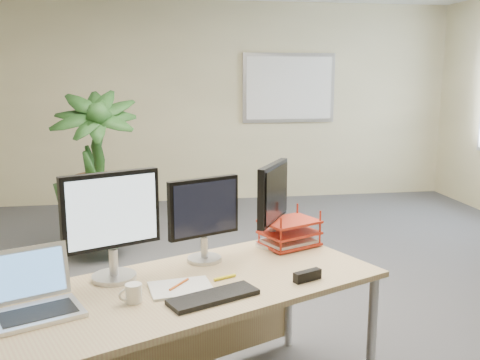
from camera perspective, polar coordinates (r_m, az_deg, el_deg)
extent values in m
plane|color=#444449|center=(3.82, 1.89, -15.82)|extent=(8.00, 8.00, 0.00)
cube|color=#BCB285|center=(7.38, -4.02, 8.18)|extent=(7.00, 0.04, 2.70)
cube|color=#B6B5BA|center=(7.54, 5.24, 9.75)|extent=(1.30, 0.03, 0.95)
cube|color=white|center=(7.52, 5.27, 9.74)|extent=(1.20, 0.01, 0.85)
cube|color=tan|center=(2.63, -5.74, -11.40)|extent=(2.09, 1.52, 0.03)
cube|color=tan|center=(3.10, -8.91, -15.40)|extent=(1.67, 0.76, 0.59)
cylinder|color=#B8B8BD|center=(3.04, 13.86, -16.12)|extent=(0.05, 0.05, 0.71)
cylinder|color=#B8B8BD|center=(3.51, 5.23, -11.98)|extent=(0.05, 0.05, 0.71)
imported|color=#173513|center=(5.20, -15.10, -0.10)|extent=(0.84, 0.84, 1.50)
cylinder|color=#B8B8BD|center=(2.76, -13.27, -10.02)|extent=(0.22, 0.22, 0.02)
cylinder|color=#B8B8BD|center=(2.73, -13.34, -8.51)|extent=(0.04, 0.04, 0.13)
cube|color=black|center=(2.65, -13.60, -3.14)|extent=(0.46, 0.24, 0.37)
cube|color=silver|center=(2.63, -13.39, -3.27)|extent=(0.40, 0.18, 0.33)
cylinder|color=#B8B8BD|center=(2.94, -3.82, -8.39)|extent=(0.19, 0.19, 0.02)
cylinder|color=#B8B8BD|center=(2.92, -3.84, -7.18)|extent=(0.04, 0.04, 0.11)
cube|color=black|center=(2.86, -3.90, -2.92)|extent=(0.39, 0.20, 0.32)
cube|color=black|center=(2.84, -3.67, -3.02)|extent=(0.34, 0.16, 0.28)
cylinder|color=#B8B8BD|center=(3.19, 3.46, -6.81)|extent=(0.20, 0.20, 0.02)
cylinder|color=#B8B8BD|center=(3.17, 3.47, -5.60)|extent=(0.04, 0.04, 0.12)
cube|color=black|center=(3.11, 3.53, -1.34)|extent=(0.26, 0.40, 0.34)
cube|color=black|center=(3.10, 3.97, -1.38)|extent=(0.21, 0.35, 0.30)
cube|color=silver|center=(2.46, -20.78, -13.21)|extent=(0.42, 0.37, 0.02)
cube|color=black|center=(2.44, -20.74, -13.07)|extent=(0.34, 0.27, 0.00)
cube|color=silver|center=(2.55, -21.75, -9.26)|extent=(0.35, 0.20, 0.23)
cube|color=#62A6FC|center=(2.54, -21.71, -9.32)|extent=(0.30, 0.17, 0.19)
cube|color=black|center=(2.46, -2.85, -12.34)|extent=(0.44, 0.30, 0.02)
cylinder|color=white|center=(2.47, -11.27, -11.74)|extent=(0.07, 0.07, 0.08)
torus|color=white|center=(2.47, -12.26, -11.76)|extent=(0.06, 0.03, 0.06)
cube|color=silver|center=(2.58, -6.32, -11.37)|extent=(0.32, 0.25, 0.01)
cylinder|color=#CB5616|center=(2.59, -6.52, -10.99)|extent=(0.10, 0.13, 0.01)
cylinder|color=yellow|center=(2.69, -1.63, -10.35)|extent=(0.12, 0.06, 0.02)
cube|color=#B62916|center=(3.19, 5.26, -6.75)|extent=(0.39, 0.35, 0.01)
cube|color=#B62916|center=(3.17, 5.28, -5.59)|extent=(0.39, 0.35, 0.01)
cube|color=#B62916|center=(3.15, 5.31, -4.42)|extent=(0.39, 0.35, 0.01)
cube|color=silver|center=(3.18, 5.27, -6.50)|extent=(0.35, 0.31, 0.02)
cube|color=black|center=(2.68, 7.20, -10.09)|extent=(0.15, 0.10, 0.05)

